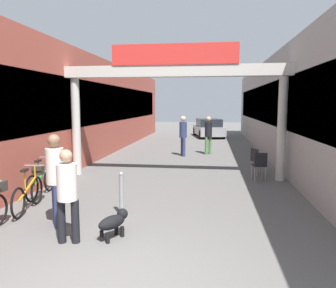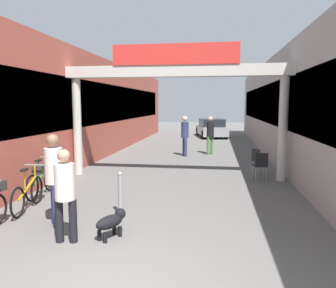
# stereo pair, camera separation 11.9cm
# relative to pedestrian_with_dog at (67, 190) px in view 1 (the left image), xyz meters

# --- Properties ---
(storefront_left) EXTENTS (3.00, 26.00, 4.39)m
(storefront_left) POSITION_rel_pedestrian_with_dog_xyz_m (-3.85, 9.47, 1.27)
(storefront_left) COLOR #B25142
(storefront_left) RESTS_ON ground_plane
(storefront_right) EXTENTS (3.00, 26.00, 4.39)m
(storefront_right) POSITION_rel_pedestrian_with_dog_xyz_m (6.34, 9.47, 1.27)
(storefront_right) COLOR #9E9993
(storefront_right) RESTS_ON ground_plane
(arcade_sign_gateway) EXTENTS (7.40, 0.47, 4.25)m
(arcade_sign_gateway) POSITION_rel_pedestrian_with_dog_xyz_m (1.24, 5.32, 2.09)
(arcade_sign_gateway) COLOR beige
(arcade_sign_gateway) RESTS_ON ground_plane
(pedestrian_with_dog) EXTENTS (0.39, 0.38, 1.63)m
(pedestrian_with_dog) POSITION_rel_pedestrian_with_dog_xyz_m (0.00, 0.00, 0.00)
(pedestrian_with_dog) COLOR black
(pedestrian_with_dog) RESTS_ON ground_plane
(pedestrian_companion) EXTENTS (0.47, 0.47, 1.82)m
(pedestrian_companion) POSITION_rel_pedestrian_with_dog_xyz_m (-0.58, 0.73, 0.12)
(pedestrian_companion) COLOR navy
(pedestrian_companion) RESTS_ON ground_plane
(pedestrian_carrying_crate) EXTENTS (0.48, 0.48, 1.81)m
(pedestrian_carrying_crate) POSITION_rel_pedestrian_with_dog_xyz_m (2.28, 10.46, 0.11)
(pedestrian_carrying_crate) COLOR #4C7F47
(pedestrian_carrying_crate) RESTS_ON ground_plane
(pedestrian_elderly_walking) EXTENTS (0.45, 0.45, 1.85)m
(pedestrian_elderly_walking) POSITION_rel_pedestrian_with_dog_xyz_m (1.13, 9.76, 0.14)
(pedestrian_elderly_walking) COLOR navy
(pedestrian_elderly_walking) RESTS_ON ground_plane
(dog_on_leash) EXTENTS (0.52, 0.69, 0.49)m
(dog_on_leash) POSITION_rel_pedestrian_with_dog_xyz_m (0.72, 0.30, -0.63)
(dog_on_leash) COLOR black
(dog_on_leash) RESTS_ON ground_plane
(bicycle_orange_second) EXTENTS (0.46, 1.68, 0.98)m
(bicycle_orange_second) POSITION_rel_pedestrian_with_dog_xyz_m (-1.65, 1.61, -0.49)
(bicycle_orange_second) COLOR black
(bicycle_orange_second) RESTS_ON ground_plane
(bicycle_green_third) EXTENTS (0.46, 1.69, 0.98)m
(bicycle_green_third) POSITION_rel_pedestrian_with_dog_xyz_m (-1.96, 2.76, -0.49)
(bicycle_green_third) COLOR black
(bicycle_green_third) RESTS_ON ground_plane
(bollard_post_metal) EXTENTS (0.10, 0.10, 0.95)m
(bollard_post_metal) POSITION_rel_pedestrian_with_dog_xyz_m (0.52, 1.52, -0.45)
(bollard_post_metal) COLOR gray
(bollard_post_metal) RESTS_ON ground_plane
(cafe_chair_black_nearer) EXTENTS (0.46, 0.46, 0.89)m
(cafe_chair_black_nearer) POSITION_rel_pedestrian_with_dog_xyz_m (3.94, 5.21, -0.39)
(cafe_chair_black_nearer) COLOR gray
(cafe_chair_black_nearer) RESTS_ON ground_plane
(cafe_chair_black_farther) EXTENTS (0.54, 0.54, 0.89)m
(cafe_chair_black_farther) POSITION_rel_pedestrian_with_dog_xyz_m (3.97, 6.13, -0.39)
(cafe_chair_black_farther) COLOR gray
(cafe_chair_black_farther) RESTS_ON ground_plane
(parked_car_silver) EXTENTS (2.47, 4.26, 1.33)m
(parked_car_silver) POSITION_rel_pedestrian_with_dog_xyz_m (2.21, 18.89, -0.29)
(parked_car_silver) COLOR #99999E
(parked_car_silver) RESTS_ON ground_plane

